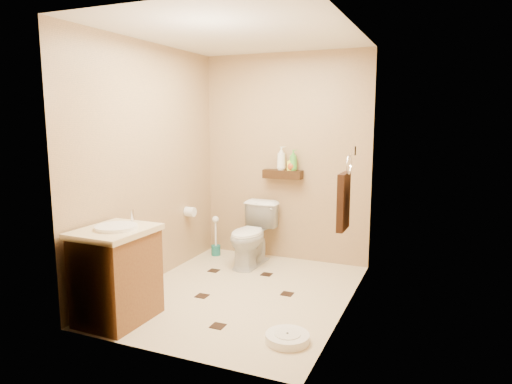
% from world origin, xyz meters
% --- Properties ---
extents(ground, '(2.50, 2.50, 0.00)m').
position_xyz_m(ground, '(0.00, 0.00, 0.00)').
color(ground, beige).
rests_on(ground, ground).
extents(wall_back, '(2.00, 0.04, 2.40)m').
position_xyz_m(wall_back, '(0.00, 1.25, 1.20)').
color(wall_back, '#A4825E').
rests_on(wall_back, ground).
extents(wall_front, '(2.00, 0.04, 2.40)m').
position_xyz_m(wall_front, '(0.00, -1.25, 1.20)').
color(wall_front, '#A4825E').
rests_on(wall_front, ground).
extents(wall_left, '(0.04, 2.50, 2.40)m').
position_xyz_m(wall_left, '(-1.00, 0.00, 1.20)').
color(wall_left, '#A4825E').
rests_on(wall_left, ground).
extents(wall_right, '(0.04, 2.50, 2.40)m').
position_xyz_m(wall_right, '(1.00, 0.00, 1.20)').
color(wall_right, '#A4825E').
rests_on(wall_right, ground).
extents(ceiling, '(2.00, 2.50, 0.02)m').
position_xyz_m(ceiling, '(0.00, 0.00, 2.40)').
color(ceiling, silver).
rests_on(ceiling, wall_back).
extents(wall_shelf, '(0.46, 0.14, 0.10)m').
position_xyz_m(wall_shelf, '(0.00, 1.17, 1.02)').
color(wall_shelf, '#37230F').
rests_on(wall_shelf, wall_back).
extents(floor_accents, '(1.28, 1.41, 0.01)m').
position_xyz_m(floor_accents, '(0.06, -0.05, 0.00)').
color(floor_accents, black).
rests_on(floor_accents, ground).
extents(toilet, '(0.43, 0.71, 0.71)m').
position_xyz_m(toilet, '(-0.25, 0.83, 0.35)').
color(toilet, white).
rests_on(toilet, ground).
extents(vanity, '(0.54, 0.65, 0.90)m').
position_xyz_m(vanity, '(-0.70, -0.92, 0.40)').
color(vanity, brown).
rests_on(vanity, ground).
extents(bathroom_scale, '(0.39, 0.39, 0.07)m').
position_xyz_m(bathroom_scale, '(0.73, -0.73, 0.03)').
color(bathroom_scale, white).
rests_on(bathroom_scale, ground).
extents(toilet_brush, '(0.11, 0.11, 0.49)m').
position_xyz_m(toilet_brush, '(-0.80, 1.00, 0.17)').
color(toilet_brush, '#1B6D66').
rests_on(toilet_brush, ground).
extents(towel_ring, '(0.12, 0.30, 0.76)m').
position_xyz_m(towel_ring, '(0.91, 0.25, 0.95)').
color(towel_ring, silver).
rests_on(towel_ring, wall_right).
extents(toilet_paper, '(0.12, 0.11, 0.12)m').
position_xyz_m(toilet_paper, '(-0.94, 0.65, 0.60)').
color(toilet_paper, white).
rests_on(toilet_paper, wall_left).
extents(bottle_a, '(0.15, 0.15, 0.27)m').
position_xyz_m(bottle_a, '(-0.02, 1.17, 1.21)').
color(bottle_a, white).
rests_on(bottle_a, wall_shelf).
extents(bottle_b, '(0.08, 0.08, 0.16)m').
position_xyz_m(bottle_b, '(0.09, 1.17, 1.15)').
color(bottle_b, '#FFFD35').
rests_on(bottle_b, wall_shelf).
extents(bottle_c, '(0.12, 0.12, 0.14)m').
position_xyz_m(bottle_c, '(0.11, 1.17, 1.14)').
color(bottle_c, '#C24D16').
rests_on(bottle_c, wall_shelf).
extents(bottle_d, '(0.13, 0.13, 0.24)m').
position_xyz_m(bottle_d, '(0.13, 1.17, 1.19)').
color(bottle_d, green).
rests_on(bottle_d, wall_shelf).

